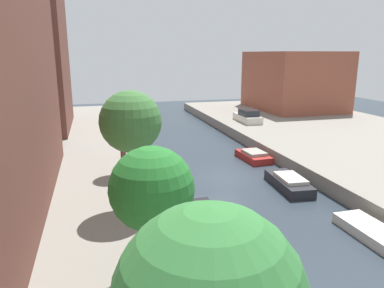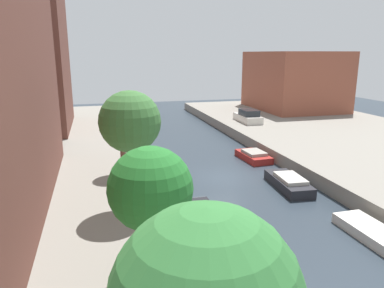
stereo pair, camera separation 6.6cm
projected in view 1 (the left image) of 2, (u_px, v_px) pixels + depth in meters
name	position (u px, v px, depth m)	size (l,w,h in m)	color
ground_plane	(225.00, 177.00, 25.55)	(84.00, 84.00, 0.00)	#28333D
apartment_tower_far	(6.00, 8.00, 34.16)	(10.00, 12.19, 23.15)	brown
low_block_right	(293.00, 81.00, 49.73)	(10.00, 12.68, 7.70)	brown
street_tree_1	(152.00, 189.00, 11.42)	(2.72, 2.72, 4.70)	brown
street_tree_2	(131.00, 122.00, 16.87)	(2.90, 2.90, 5.85)	brown
street_tree_3	(122.00, 120.00, 22.48)	(2.01, 2.01, 4.55)	brown
parked_car	(248.00, 117.00, 40.69)	(1.90, 4.47, 1.42)	beige
moored_boat_left_1	(247.00, 282.00, 13.30)	(1.68, 4.49, 0.84)	#33476B
moored_boat_left_2	(202.00, 211.00, 19.28)	(1.34, 3.09, 0.76)	#4C5156
moored_boat_right_1	(376.00, 235.00, 16.98)	(1.65, 4.33, 0.50)	beige
moored_boat_right_2	(289.00, 183.00, 23.42)	(1.96, 4.38, 0.87)	#232328
moored_boat_right_3	(253.00, 156.00, 29.70)	(1.92, 3.64, 0.78)	maroon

